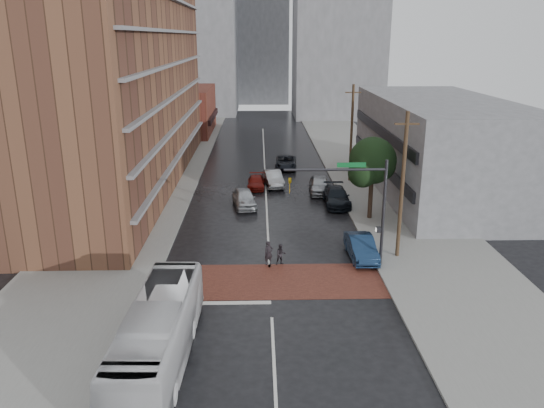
{
  "coord_description": "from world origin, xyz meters",
  "views": [
    {
      "loc": [
        -0.61,
        -29.42,
        14.49
      ],
      "look_at": [
        0.24,
        5.32,
        3.5
      ],
      "focal_mm": 35.0,
      "sensor_mm": 36.0,
      "label": 1
    }
  ],
  "objects_px": {
    "car_travel_b": "(273,178)",
    "car_travel_c": "(256,182)",
    "car_parked_mid": "(336,197)",
    "car_parked_near": "(361,247)",
    "suv_travel": "(286,162)",
    "transit_bus": "(158,334)",
    "pedestrian_b": "(281,254)",
    "car_travel_a": "(244,198)",
    "car_parked_far": "(320,185)",
    "pedestrian_a": "(269,253)"
  },
  "relations": [
    {
      "from": "car_parked_far",
      "to": "car_travel_c",
      "type": "bearing_deg",
      "value": 166.47
    },
    {
      "from": "transit_bus",
      "to": "car_travel_b",
      "type": "xyz_separation_m",
      "value": [
        6.06,
        30.6,
        -0.77
      ]
    },
    {
      "from": "pedestrian_a",
      "to": "car_parked_far",
      "type": "bearing_deg",
      "value": 49.53
    },
    {
      "from": "car_travel_a",
      "to": "car_travel_b",
      "type": "xyz_separation_m",
      "value": [
        2.75,
        6.92,
        -0.01
      ]
    },
    {
      "from": "transit_bus",
      "to": "car_parked_near",
      "type": "bearing_deg",
      "value": 47.96
    },
    {
      "from": "car_travel_b",
      "to": "car_parked_near",
      "type": "distance_m",
      "value": 19.37
    },
    {
      "from": "transit_bus",
      "to": "car_travel_c",
      "type": "relative_size",
      "value": 2.7
    },
    {
      "from": "pedestrian_a",
      "to": "car_parked_near",
      "type": "bearing_deg",
      "value": -14.3
    },
    {
      "from": "car_travel_c",
      "to": "car_travel_b",
      "type": "bearing_deg",
      "value": 25.28
    },
    {
      "from": "car_travel_b",
      "to": "car_travel_c",
      "type": "xyz_separation_m",
      "value": [
        -1.73,
        -0.79,
        -0.18
      ]
    },
    {
      "from": "transit_bus",
      "to": "pedestrian_a",
      "type": "height_order",
      "value": "transit_bus"
    },
    {
      "from": "car_travel_b",
      "to": "suv_travel",
      "type": "relative_size",
      "value": 0.93
    },
    {
      "from": "transit_bus",
      "to": "car_parked_mid",
      "type": "bearing_deg",
      "value": 66.15
    },
    {
      "from": "pedestrian_b",
      "to": "car_travel_a",
      "type": "xyz_separation_m",
      "value": [
        -2.76,
        12.65,
        0.07
      ]
    },
    {
      "from": "transit_bus",
      "to": "suv_travel",
      "type": "bearing_deg",
      "value": 80.43
    },
    {
      "from": "car_travel_a",
      "to": "car_travel_c",
      "type": "relative_size",
      "value": 1.13
    },
    {
      "from": "pedestrian_a",
      "to": "suv_travel",
      "type": "height_order",
      "value": "pedestrian_a"
    },
    {
      "from": "pedestrian_b",
      "to": "car_parked_near",
      "type": "distance_m",
      "value": 5.62
    },
    {
      "from": "car_parked_mid",
      "to": "car_parked_far",
      "type": "bearing_deg",
      "value": 106.4
    },
    {
      "from": "car_travel_a",
      "to": "car_parked_far",
      "type": "relative_size",
      "value": 0.96
    },
    {
      "from": "car_travel_b",
      "to": "car_parked_near",
      "type": "bearing_deg",
      "value": -82.05
    },
    {
      "from": "transit_bus",
      "to": "pedestrian_b",
      "type": "relative_size",
      "value": 7.69
    },
    {
      "from": "transit_bus",
      "to": "car_travel_c",
      "type": "height_order",
      "value": "transit_bus"
    },
    {
      "from": "car_parked_far",
      "to": "transit_bus",
      "type": "bearing_deg",
      "value": -107.48
    },
    {
      "from": "car_parked_near",
      "to": "car_parked_mid",
      "type": "height_order",
      "value": "car_parked_mid"
    },
    {
      "from": "car_travel_b",
      "to": "car_parked_mid",
      "type": "relative_size",
      "value": 0.88
    },
    {
      "from": "transit_bus",
      "to": "car_travel_a",
      "type": "xyz_separation_m",
      "value": [
        3.3,
        23.67,
        -0.75
      ]
    },
    {
      "from": "car_travel_c",
      "to": "suv_travel",
      "type": "height_order",
      "value": "suv_travel"
    },
    {
      "from": "pedestrian_a",
      "to": "car_parked_far",
      "type": "height_order",
      "value": "pedestrian_a"
    },
    {
      "from": "pedestrian_a",
      "to": "transit_bus",
      "type": "bearing_deg",
      "value": -138.7
    },
    {
      "from": "car_travel_a",
      "to": "car_parked_near",
      "type": "distance_m",
      "value": 14.29
    },
    {
      "from": "pedestrian_a",
      "to": "suv_travel",
      "type": "distance_m",
      "value": 27.16
    },
    {
      "from": "transit_bus",
      "to": "car_parked_near",
      "type": "height_order",
      "value": "transit_bus"
    },
    {
      "from": "pedestrian_b",
      "to": "car_parked_near",
      "type": "bearing_deg",
      "value": -3.96
    },
    {
      "from": "car_travel_c",
      "to": "car_parked_near",
      "type": "bearing_deg",
      "value": -67.09
    },
    {
      "from": "car_travel_a",
      "to": "car_travel_c",
      "type": "xyz_separation_m",
      "value": [
        1.02,
        6.13,
        -0.19
      ]
    },
    {
      "from": "pedestrian_b",
      "to": "suv_travel",
      "type": "distance_m",
      "value": 27.1
    },
    {
      "from": "car_travel_c",
      "to": "car_parked_mid",
      "type": "distance_m",
      "value": 9.28
    },
    {
      "from": "car_parked_near",
      "to": "car_parked_mid",
      "type": "distance_m",
      "value": 12.0
    },
    {
      "from": "car_travel_a",
      "to": "car_parked_far",
      "type": "height_order",
      "value": "car_parked_far"
    },
    {
      "from": "car_travel_a",
      "to": "car_parked_near",
      "type": "xyz_separation_m",
      "value": [
        8.29,
        -11.65,
        -0.02
      ]
    },
    {
      "from": "car_parked_near",
      "to": "car_travel_a",
      "type": "bearing_deg",
      "value": 123.6
    },
    {
      "from": "pedestrian_b",
      "to": "car_parked_far",
      "type": "bearing_deg",
      "value": 61.13
    },
    {
      "from": "transit_bus",
      "to": "car_travel_a",
      "type": "bearing_deg",
      "value": 83.95
    },
    {
      "from": "car_parked_far",
      "to": "pedestrian_b",
      "type": "bearing_deg",
      "value": -101.57
    },
    {
      "from": "car_travel_c",
      "to": "car_parked_mid",
      "type": "xyz_separation_m",
      "value": [
        7.27,
        -5.77,
        0.18
      ]
    },
    {
      "from": "transit_bus",
      "to": "suv_travel",
      "type": "height_order",
      "value": "transit_bus"
    },
    {
      "from": "car_travel_a",
      "to": "car_travel_c",
      "type": "distance_m",
      "value": 6.21
    },
    {
      "from": "pedestrian_a",
      "to": "car_parked_near",
      "type": "distance_m",
      "value": 6.42
    },
    {
      "from": "pedestrian_b",
      "to": "suv_travel",
      "type": "xyz_separation_m",
      "value": [
        1.66,
        27.05,
        -0.01
      ]
    }
  ]
}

